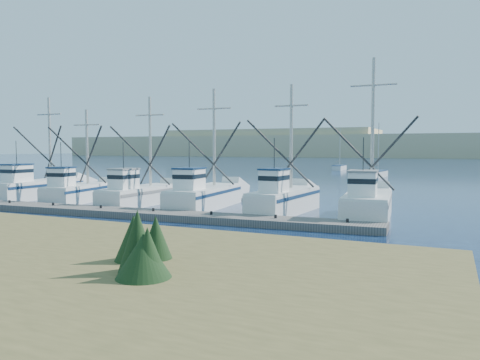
% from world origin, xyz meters
% --- Properties ---
extents(ground, '(500.00, 500.00, 0.00)m').
position_xyz_m(ground, '(0.00, 0.00, 0.00)').
color(ground, '#0C1A38').
rests_on(ground, ground).
extents(floating_dock, '(32.23, 3.70, 0.43)m').
position_xyz_m(floating_dock, '(-7.49, 5.57, 0.21)').
color(floating_dock, slate).
rests_on(floating_dock, ground).
extents(dune_ridge, '(360.00, 60.00, 10.00)m').
position_xyz_m(dune_ridge, '(0.00, 210.00, 5.00)').
color(dune_ridge, tan).
rests_on(dune_ridge, ground).
extents(trawler_fleet, '(30.99, 8.91, 10.09)m').
position_xyz_m(trawler_fleet, '(-7.05, 10.68, 0.95)').
color(trawler_fleet, silver).
rests_on(trawler_fleet, ground).
extents(sailboat_near, '(2.26, 6.31, 8.10)m').
position_xyz_m(sailboat_near, '(1.65, 53.20, 0.49)').
color(sailboat_near, silver).
rests_on(sailboat_near, ground).
extents(sailboat_far, '(1.80, 5.92, 8.10)m').
position_xyz_m(sailboat_far, '(-8.14, 72.00, 0.50)').
color(sailboat_far, silver).
rests_on(sailboat_far, ground).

